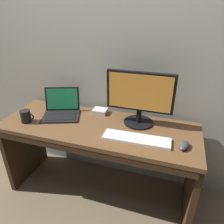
% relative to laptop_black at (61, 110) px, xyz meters
% --- Properties ---
extents(ground_plane, '(14.00, 14.00, 0.00)m').
position_rel_laptop_black_xyz_m(ground_plane, '(0.37, -0.07, -0.77)').
color(ground_plane, brown).
extents(back_wall, '(4.39, 0.04, 2.76)m').
position_rel_laptop_black_xyz_m(back_wall, '(0.37, 0.27, 0.61)').
color(back_wall, '#9EA093').
rests_on(back_wall, ground).
extents(desk, '(1.62, 0.58, 0.72)m').
position_rel_laptop_black_xyz_m(desk, '(0.37, -0.08, -0.24)').
color(desk, brown).
rests_on(desk, ground).
extents(laptop_black, '(0.39, 0.37, 0.22)m').
position_rel_laptop_black_xyz_m(laptop_black, '(0.00, 0.00, 0.00)').
color(laptop_black, black).
rests_on(laptop_black, desk).
extents(external_monitor, '(0.53, 0.24, 0.44)m').
position_rel_laptop_black_xyz_m(external_monitor, '(0.68, 0.05, 0.20)').
color(external_monitor, black).
rests_on(external_monitor, desk).
extents(wired_keyboard, '(0.49, 0.14, 0.02)m').
position_rel_laptop_black_xyz_m(wired_keyboard, '(0.72, -0.18, -0.03)').
color(wired_keyboard, white).
rests_on(wired_keyboard, desk).
extents(computer_mouse, '(0.09, 0.13, 0.04)m').
position_rel_laptop_black_xyz_m(computer_mouse, '(1.05, -0.18, -0.03)').
color(computer_mouse, '#38383D').
rests_on(computer_mouse, desk).
extents(external_drive_box, '(0.13, 0.11, 0.04)m').
position_rel_laptop_black_xyz_m(external_drive_box, '(0.31, 0.14, -0.03)').
color(external_drive_box, silver).
rests_on(external_drive_box, desk).
extents(coffee_mug, '(0.12, 0.08, 0.10)m').
position_rel_laptop_black_xyz_m(coffee_mug, '(-0.22, -0.20, 0.01)').
color(coffee_mug, black).
rests_on(coffee_mug, desk).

